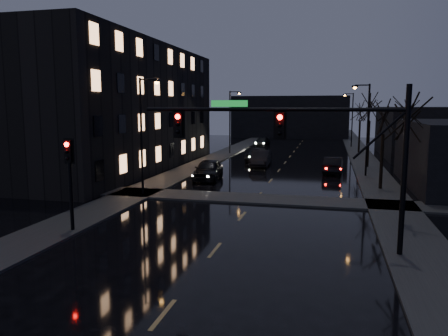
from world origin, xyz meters
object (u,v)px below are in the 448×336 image
Objects in this scene: oncoming_car_c at (258,155)px; oncoming_car_d at (262,142)px; oncoming_car_a at (208,170)px; oncoming_car_b at (261,159)px; lead_car at (333,165)px.

oncoming_car_c reaches higher than oncoming_car_d.
oncoming_car_a reaches higher than oncoming_car_d.
oncoming_car_a is at bearing -84.28° from oncoming_car_d.
oncoming_car_b is 1.06× the size of lead_car.
oncoming_car_d is 27.40m from lead_car.
oncoming_car_a is 11.95m from lead_car.
oncoming_car_a is 31.53m from oncoming_car_d.
oncoming_car_b is at bearing -76.42° from oncoming_car_d.
oncoming_car_c is (-0.92, 4.17, -0.09)m from oncoming_car_b.
oncoming_car_a is 1.11× the size of oncoming_car_d.
oncoming_car_b is 1.08× the size of oncoming_car_d.
oncoming_car_b is at bearing -75.88° from oncoming_car_c.
oncoming_car_d is (-0.26, 31.52, -0.20)m from oncoming_car_a.
lead_car is (8.11, -7.09, 0.04)m from oncoming_car_c.
lead_car reaches higher than oncoming_car_c.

